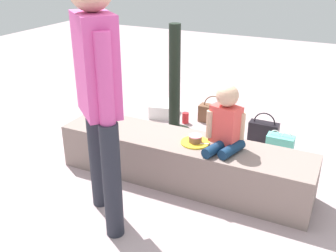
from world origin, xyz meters
TOP-DOWN VIEW (x-y plane):
  - ground_plane at (0.00, 0.00)m, footprint 12.00×12.00m
  - concrete_ledge at (0.00, 0.00)m, footprint 2.01×0.44m
  - child_seated at (0.33, 0.02)m, footprint 0.29×0.34m
  - adult_standing at (-0.27, -0.66)m, footprint 0.40×0.37m
  - cake_plate at (0.11, -0.01)m, footprint 0.22×0.22m
  - gift_bag at (0.63, 0.66)m, footprint 0.23×0.12m
  - railing_post at (-0.42, 0.75)m, footprint 0.36×0.36m
  - water_bottle_near_gift at (0.24, 0.55)m, footprint 0.07×0.07m
  - party_cup_red at (-0.44, 1.07)m, footprint 0.07×0.07m
  - cake_box_white at (-0.76, 1.18)m, footprint 0.33×0.39m
  - handbag_black_leather at (0.42, 0.95)m, footprint 0.28×0.12m
  - handbag_brown_canvas at (-0.18, 1.23)m, footprint 0.32×0.13m

SIDE VIEW (x-z plane):
  - ground_plane at x=0.00m, z-range 0.00..0.00m
  - party_cup_red at x=-0.44m, z-range 0.00..0.12m
  - cake_box_white at x=-0.76m, z-range 0.00..0.15m
  - water_bottle_near_gift at x=0.24m, z-range -0.01..0.20m
  - handbag_brown_canvas at x=-0.18m, z-range -0.05..0.25m
  - handbag_black_leather at x=0.42m, z-range -0.04..0.27m
  - gift_bag at x=0.63m, z-range -0.02..0.27m
  - concrete_ledge at x=0.00m, z-range 0.00..0.36m
  - cake_plate at x=0.11m, z-range 0.35..0.42m
  - railing_post at x=-0.42m, z-range -0.14..0.97m
  - child_seated at x=0.33m, z-range 0.34..0.82m
  - adult_standing at x=-0.27m, z-range 0.17..1.80m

